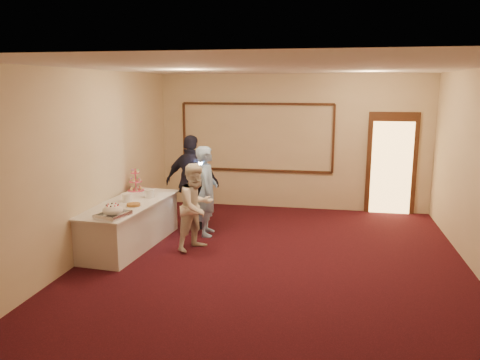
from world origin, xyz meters
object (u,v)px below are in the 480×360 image
at_px(man, 207,191).
at_px(woman, 196,207).
at_px(pavlova_tray, 113,212).
at_px(buffet_table, 130,224).
at_px(plate_stack_a, 127,197).
at_px(guest, 192,183).
at_px(cupcake_stand, 136,182).
at_px(tart, 134,205).
at_px(plate_stack_b, 149,193).

xyz_separation_m(man, woman, (0.02, -0.80, -0.09)).
bearing_deg(pavlova_tray, buffet_table, 98.93).
bearing_deg(plate_stack_a, man, 32.92).
xyz_separation_m(woman, guest, (-0.39, 1.07, 0.18)).
xyz_separation_m(pavlova_tray, man, (1.02, 1.75, -0.02)).
relative_size(plate_stack_a, guest, 0.10).
bearing_deg(cupcake_stand, man, -2.37).
distance_m(pavlova_tray, woman, 1.42).
relative_size(man, woman, 1.13).
bearing_deg(tart, cupcake_stand, 111.25).
bearing_deg(woman, guest, 49.78).
relative_size(pavlova_tray, guest, 0.32).
bearing_deg(tart, woman, 16.32).
distance_m(plate_stack_b, woman, 1.05).
xyz_separation_m(buffet_table, plate_stack_b, (0.21, 0.42, 0.46)).
height_order(pavlova_tray, man, man).
distance_m(tart, guest, 1.50).
bearing_deg(man, plate_stack_a, 114.08).
relative_size(buffet_table, pavlova_tray, 4.16).
relative_size(buffet_table, woman, 1.64).
distance_m(buffet_table, cupcake_stand, 1.10).
height_order(cupcake_stand, man, man).
xyz_separation_m(pavlova_tray, tart, (0.05, 0.66, -0.06)).
xyz_separation_m(cupcake_stand, woman, (1.44, -0.86, -0.20)).
relative_size(pavlova_tray, woman, 0.39).
height_order(plate_stack_b, tart, plate_stack_b).
bearing_deg(buffet_table, pavlova_tray, -81.07).
relative_size(cupcake_stand, plate_stack_a, 2.61).
distance_m(woman, guest, 1.15).
relative_size(man, guest, 0.91).
relative_size(buffet_table, man, 1.46).
height_order(cupcake_stand, woman, woman).
xyz_separation_m(plate_stack_a, tart, (0.25, -0.30, -0.05)).
height_order(buffet_table, woman, woman).
distance_m(cupcake_stand, man, 1.42).
xyz_separation_m(cupcake_stand, tart, (0.45, -1.15, -0.14)).
bearing_deg(man, woman, 172.87).
xyz_separation_m(pavlova_tray, woman, (1.04, 0.95, -0.11)).
xyz_separation_m(cupcake_stand, man, (1.42, -0.06, -0.10)).
bearing_deg(guest, woman, 116.52).
height_order(buffet_table, man, man).
relative_size(buffet_table, plate_stack_a, 13.52).
xyz_separation_m(buffet_table, tart, (0.19, -0.23, 0.41)).
relative_size(cupcake_stand, man, 0.28).
bearing_deg(plate_stack_b, woman, -20.53).
bearing_deg(plate_stack_a, tart, -49.85).
height_order(plate_stack_a, plate_stack_b, same).
distance_m(tart, man, 1.46).
bearing_deg(pavlova_tray, tart, 85.75).
bearing_deg(tart, buffet_table, 129.02).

